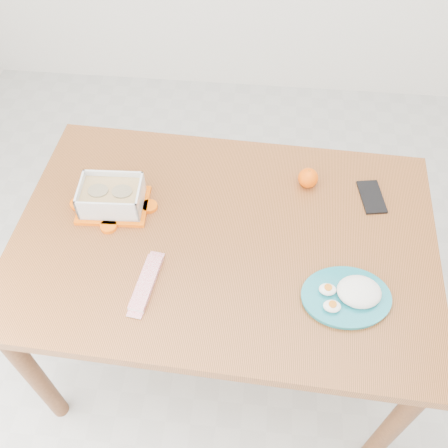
# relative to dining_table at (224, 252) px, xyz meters

# --- Properties ---
(ground) EXTENTS (3.50, 3.50, 0.00)m
(ground) POSITION_rel_dining_table_xyz_m (0.10, 0.03, -0.66)
(ground) COLOR #B7B7B2
(ground) RESTS_ON ground
(dining_table) EXTENTS (1.34, 0.92, 0.75)m
(dining_table) POSITION_rel_dining_table_xyz_m (0.00, 0.00, 0.00)
(dining_table) COLOR #9E542C
(dining_table) RESTS_ON ground
(food_container) EXTENTS (0.23, 0.18, 0.09)m
(food_container) POSITION_rel_dining_table_xyz_m (-0.37, 0.08, 0.14)
(food_container) COLOR #FF6307
(food_container) RESTS_ON dining_table
(orange_fruit) EXTENTS (0.07, 0.07, 0.07)m
(orange_fruit) POSITION_rel_dining_table_xyz_m (0.25, 0.24, 0.12)
(orange_fruit) COLOR #FF6605
(orange_fruit) RESTS_ON dining_table
(rice_plate) EXTENTS (0.27, 0.27, 0.07)m
(rice_plate) POSITION_rel_dining_table_xyz_m (0.37, -0.18, 0.11)
(rice_plate) COLOR #187884
(rice_plate) RESTS_ON dining_table
(candy_bar) EXTENTS (0.07, 0.19, 0.02)m
(candy_bar) POSITION_rel_dining_table_xyz_m (-0.20, -0.19, 0.10)
(candy_bar) COLOR #B60921
(candy_bar) RESTS_ON dining_table
(smartphone) EXTENTS (0.09, 0.15, 0.01)m
(smartphone) POSITION_rel_dining_table_xyz_m (0.47, 0.20, 0.09)
(smartphone) COLOR black
(smartphone) RESTS_ON dining_table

